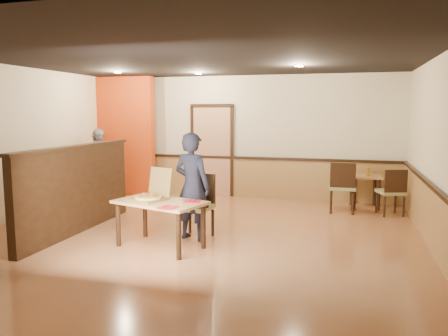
# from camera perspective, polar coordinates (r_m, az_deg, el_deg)

# --- Properties ---
(floor) EXTENTS (7.00, 7.00, 0.00)m
(floor) POSITION_cam_1_polar(r_m,az_deg,el_deg) (7.02, -3.67, -9.07)
(floor) COLOR #B27045
(floor) RESTS_ON ground
(ceiling) EXTENTS (7.00, 7.00, 0.00)m
(ceiling) POSITION_cam_1_polar(r_m,az_deg,el_deg) (6.78, -3.87, 14.26)
(ceiling) COLOR black
(ceiling) RESTS_ON wall_back
(wall_back) EXTENTS (7.00, 0.00, 7.00)m
(wall_back) POSITION_cam_1_polar(r_m,az_deg,el_deg) (10.12, 2.84, 4.07)
(wall_back) COLOR beige
(wall_back) RESTS_ON floor
(wall_left) EXTENTS (0.00, 7.00, 7.00)m
(wall_left) POSITION_cam_1_polar(r_m,az_deg,el_deg) (8.58, -26.44, 2.70)
(wall_left) COLOR beige
(wall_left) RESTS_ON floor
(wall_right) EXTENTS (0.00, 7.00, 7.00)m
(wall_right) POSITION_cam_1_polar(r_m,az_deg,el_deg) (6.50, 26.78, 1.41)
(wall_right) COLOR beige
(wall_right) RESTS_ON floor
(wainscot_back) EXTENTS (7.00, 0.04, 0.90)m
(wainscot_back) POSITION_cam_1_polar(r_m,az_deg,el_deg) (10.19, 2.77, -1.29)
(wainscot_back) COLOR olive
(wainscot_back) RESTS_ON floor
(chair_rail_back) EXTENTS (7.00, 0.06, 0.06)m
(chair_rail_back) POSITION_cam_1_polar(r_m,az_deg,el_deg) (10.11, 2.76, 1.33)
(chair_rail_back) COLOR black
(chair_rail_back) RESTS_ON wall_back
(wainscot_right) EXTENTS (0.04, 7.00, 0.90)m
(wainscot_right) POSITION_cam_1_polar(r_m,az_deg,el_deg) (6.65, 26.04, -6.75)
(wainscot_right) COLOR olive
(wainscot_right) RESTS_ON floor
(chair_rail_right) EXTENTS (0.06, 7.00, 0.06)m
(chair_rail_right) POSITION_cam_1_polar(r_m,az_deg,el_deg) (6.55, 26.11, -2.76)
(chair_rail_right) COLOR black
(chair_rail_right) RESTS_ON wall_right
(back_door) EXTENTS (0.90, 0.06, 2.10)m
(back_door) POSITION_cam_1_polar(r_m,az_deg,el_deg) (10.31, -1.57, 2.19)
(back_door) COLOR tan
(back_door) RESTS_ON wall_back
(booth_partition) EXTENTS (0.20, 3.10, 1.44)m
(booth_partition) POSITION_cam_1_polar(r_m,az_deg,el_deg) (7.57, -18.69, -2.52)
(booth_partition) COLOR black
(booth_partition) RESTS_ON floor
(red_accent_panel) EXTENTS (1.60, 0.20, 2.78)m
(red_accent_panel) POSITION_cam_1_polar(r_m,az_deg,el_deg) (10.68, -13.17, 4.06)
(red_accent_panel) COLOR #B3360C
(red_accent_panel) RESTS_ON floor
(spot_a) EXTENTS (0.14, 0.14, 0.02)m
(spot_a) POSITION_cam_1_polar(r_m,az_deg,el_deg) (9.36, -13.74, 12.05)
(spot_a) COLOR beige
(spot_a) RESTS_ON ceiling
(spot_b) EXTENTS (0.14, 0.14, 0.02)m
(spot_b) POSITION_cam_1_polar(r_m,az_deg,el_deg) (9.39, -3.38, 12.23)
(spot_b) COLOR beige
(spot_b) RESTS_ON ceiling
(spot_c) EXTENTS (0.14, 0.14, 0.02)m
(spot_c) POSITION_cam_1_polar(r_m,az_deg,el_deg) (7.93, 9.75, 13.03)
(spot_c) COLOR beige
(spot_c) RESTS_ON ceiling
(main_table) EXTENTS (1.45, 1.08, 0.69)m
(main_table) POSITION_cam_1_polar(r_m,az_deg,el_deg) (6.46, -8.35, -5.21)
(main_table) COLOR #B0834A
(main_table) RESTS_ON floor
(diner_chair) EXTENTS (0.55, 0.55, 1.00)m
(diner_chair) POSITION_cam_1_polar(r_m,az_deg,el_deg) (6.96, -3.48, -4.57)
(diner_chair) COLOR olive
(diner_chair) RESTS_ON floor
(side_chair_left) EXTENTS (0.51, 0.51, 1.01)m
(side_chair_left) POSITION_cam_1_polar(r_m,az_deg,el_deg) (8.86, 15.21, -2.19)
(side_chair_left) COLOR olive
(side_chair_left) RESTS_ON floor
(side_chair_right) EXTENTS (0.57, 0.57, 0.91)m
(side_chair_right) POSITION_cam_1_polar(r_m,az_deg,el_deg) (8.93, 21.12, -2.72)
(side_chair_right) COLOR olive
(side_chair_right) RESTS_ON floor
(side_table) EXTENTS (0.70, 0.70, 0.68)m
(side_table) POSITION_cam_1_polar(r_m,az_deg,el_deg) (9.49, 17.94, -1.92)
(side_table) COLOR #B0834A
(side_table) RESTS_ON floor
(diner) EXTENTS (0.69, 0.54, 1.67)m
(diner) POSITION_cam_1_polar(r_m,az_deg,el_deg) (6.77, -4.17, -2.40)
(diner) COLOR black
(diner) RESTS_ON floor
(passerby) EXTENTS (0.71, 1.03, 1.62)m
(passerby) POSITION_cam_1_polar(r_m,az_deg,el_deg) (10.00, -16.09, 0.36)
(passerby) COLOR gray
(passerby) RESTS_ON floor
(pizza_box) EXTENTS (0.58, 0.62, 0.45)m
(pizza_box) POSITION_cam_1_polar(r_m,az_deg,el_deg) (6.54, -9.58, -3.61)
(pizza_box) COLOR brown
(pizza_box) RESTS_ON main_table
(pizza) EXTENTS (0.42, 0.42, 0.03)m
(pizza) POSITION_cam_1_polar(r_m,az_deg,el_deg) (6.51, -9.87, -3.78)
(pizza) COLOR gold
(pizza) RESTS_ON pizza_box
(napkin_near) EXTENTS (0.28, 0.28, 0.01)m
(napkin_near) POSITION_cam_1_polar(r_m,az_deg,el_deg) (5.99, -7.34, -5.12)
(napkin_near) COLOR red
(napkin_near) RESTS_ON main_table
(napkin_far) EXTENTS (0.27, 0.27, 0.01)m
(napkin_far) POSITION_cam_1_polar(r_m,az_deg,el_deg) (6.35, -4.18, -4.36)
(napkin_far) COLOR red
(napkin_far) RESTS_ON main_table
(condiment) EXTENTS (0.07, 0.07, 0.17)m
(condiment) POSITION_cam_1_polar(r_m,az_deg,el_deg) (9.39, 18.32, -0.48)
(condiment) COLOR #92641A
(condiment) RESTS_ON side_table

